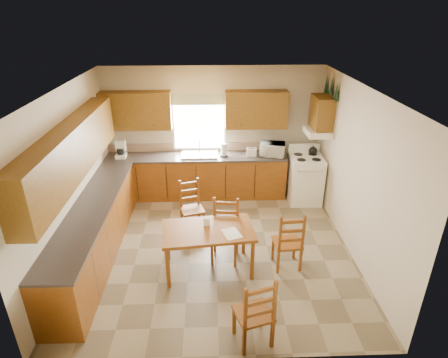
{
  "coord_description": "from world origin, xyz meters",
  "views": [
    {
      "loc": [
        -0.05,
        -5.33,
        3.79
      ],
      "look_at": [
        0.15,
        0.3,
        1.15
      ],
      "focal_mm": 30.0,
      "sensor_mm": 36.0,
      "label": 1
    }
  ],
  "objects_px": {
    "stove": "(305,180)",
    "microwave": "(272,149)",
    "dining_table": "(208,249)",
    "chair_near_right": "(288,239)",
    "chair_far_left": "(192,207)",
    "chair_near_left": "(254,309)",
    "chair_far_right": "(225,232)"
  },
  "relations": [
    {
      "from": "stove",
      "to": "chair_near_right",
      "type": "bearing_deg",
      "value": -108.58
    },
    {
      "from": "dining_table",
      "to": "chair_near_right",
      "type": "xyz_separation_m",
      "value": [
        1.23,
        0.04,
        0.13
      ]
    },
    {
      "from": "microwave",
      "to": "chair_near_right",
      "type": "bearing_deg",
      "value": -80.51
    },
    {
      "from": "dining_table",
      "to": "chair_near_right",
      "type": "height_order",
      "value": "chair_near_right"
    },
    {
      "from": "stove",
      "to": "chair_near_left",
      "type": "xyz_separation_m",
      "value": [
        -1.46,
        -3.6,
        0.02
      ]
    },
    {
      "from": "chair_far_left",
      "to": "dining_table",
      "type": "bearing_deg",
      "value": -93.21
    },
    {
      "from": "stove",
      "to": "microwave",
      "type": "xyz_separation_m",
      "value": [
        -0.67,
        0.27,
        0.58
      ]
    },
    {
      "from": "chair_far_right",
      "to": "chair_near_right",
      "type": "bearing_deg",
      "value": -3.16
    },
    {
      "from": "chair_near_left",
      "to": "chair_far_left",
      "type": "distance_m",
      "value": 2.71
    },
    {
      "from": "chair_far_right",
      "to": "chair_far_left",
      "type": "bearing_deg",
      "value": 129.3
    },
    {
      "from": "dining_table",
      "to": "chair_far_right",
      "type": "xyz_separation_m",
      "value": [
        0.26,
        0.24,
        0.15
      ]
    },
    {
      "from": "dining_table",
      "to": "chair_far_left",
      "type": "relative_size",
      "value": 1.46
    },
    {
      "from": "microwave",
      "to": "dining_table",
      "type": "distance_m",
      "value": 2.9
    },
    {
      "from": "chair_near_right",
      "to": "chair_far_right",
      "type": "distance_m",
      "value": 0.99
    },
    {
      "from": "chair_near_right",
      "to": "chair_far_right",
      "type": "xyz_separation_m",
      "value": [
        -0.97,
        0.2,
        0.02
      ]
    },
    {
      "from": "chair_near_right",
      "to": "chair_near_left",
      "type": "bearing_deg",
      "value": 59.79
    },
    {
      "from": "chair_near_left",
      "to": "chair_far_right",
      "type": "height_order",
      "value": "chair_far_right"
    },
    {
      "from": "dining_table",
      "to": "microwave",
      "type": "bearing_deg",
      "value": 55.38
    },
    {
      "from": "chair_near_left",
      "to": "chair_far_right",
      "type": "bearing_deg",
      "value": -96.93
    },
    {
      "from": "dining_table",
      "to": "chair_far_left",
      "type": "distance_m",
      "value": 1.21
    },
    {
      "from": "stove",
      "to": "chair_near_left",
      "type": "distance_m",
      "value": 3.89
    },
    {
      "from": "microwave",
      "to": "chair_far_left",
      "type": "relative_size",
      "value": 0.5
    },
    {
      "from": "microwave",
      "to": "chair_near_left",
      "type": "relative_size",
      "value": 0.47
    },
    {
      "from": "microwave",
      "to": "chair_near_left",
      "type": "height_order",
      "value": "microwave"
    },
    {
      "from": "chair_near_right",
      "to": "stove",
      "type": "bearing_deg",
      "value": -114.63
    },
    {
      "from": "microwave",
      "to": "dining_table",
      "type": "bearing_deg",
      "value": -106.35
    },
    {
      "from": "stove",
      "to": "dining_table",
      "type": "xyz_separation_m",
      "value": [
        -2.0,
        -2.2,
        -0.12
      ]
    },
    {
      "from": "chair_near_left",
      "to": "microwave",
      "type": "bearing_deg",
      "value": -118.18
    },
    {
      "from": "chair_far_right",
      "to": "microwave",
      "type": "bearing_deg",
      "value": 72.69
    },
    {
      "from": "dining_table",
      "to": "chair_far_left",
      "type": "height_order",
      "value": "chair_far_left"
    },
    {
      "from": "chair_near_left",
      "to": "chair_far_right",
      "type": "distance_m",
      "value": 1.67
    },
    {
      "from": "chair_near_left",
      "to": "chair_near_right",
      "type": "bearing_deg",
      "value": -131.99
    }
  ]
}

